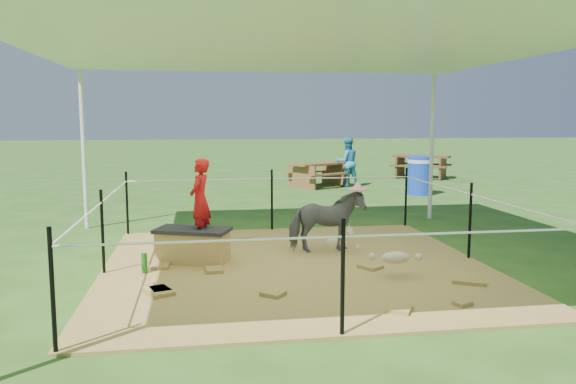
{
  "coord_description": "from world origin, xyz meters",
  "views": [
    {
      "loc": [
        -1.14,
        -6.57,
        1.79
      ],
      "look_at": [
        0.0,
        0.6,
        0.85
      ],
      "focal_mm": 35.0,
      "sensor_mm": 36.0,
      "label": 1
    }
  ],
  "objects": [
    {
      "name": "ground",
      "position": [
        0.0,
        0.0,
        0.0
      ],
      "size": [
        90.0,
        90.0,
        0.0
      ],
      "primitive_type": "plane",
      "color": "#2D5919",
      "rests_on": "ground"
    },
    {
      "name": "hay_patch",
      "position": [
        0.0,
        0.0,
        0.01
      ],
      "size": [
        4.6,
        4.6,
        0.03
      ],
      "primitive_type": "cube",
      "color": "brown",
      "rests_on": "ground"
    },
    {
      "name": "canopy_tent",
      "position": [
        0.0,
        0.0,
        2.69
      ],
      "size": [
        6.3,
        6.3,
        2.9
      ],
      "color": "silver",
      "rests_on": "ground"
    },
    {
      "name": "rope_fence",
      "position": [
        0.0,
        -0.0,
        0.64
      ],
      "size": [
        4.54,
        4.54,
        1.0
      ],
      "color": "black",
      "rests_on": "ground"
    },
    {
      "name": "straw_bale",
      "position": [
        -1.24,
        0.36,
        0.22
      ],
      "size": [
        0.94,
        0.69,
        0.37
      ],
      "primitive_type": "cube",
      "rotation": [
        0.0,
        0.0,
        -0.36
      ],
      "color": "#B68742",
      "rests_on": "hay_patch"
    },
    {
      "name": "dark_cloth",
      "position": [
        -1.24,
        0.36,
        0.43
      ],
      "size": [
        1.01,
        0.76,
        0.05
      ],
      "primitive_type": "cube",
      "rotation": [
        0.0,
        0.0,
        -0.36
      ],
      "color": "black",
      "rests_on": "straw_bale"
    },
    {
      "name": "woman",
      "position": [
        -1.14,
        0.36,
        0.91
      ],
      "size": [
        0.36,
        0.43,
        1.01
      ],
      "primitive_type": "imported",
      "rotation": [
        0.0,
        0.0,
        -1.93
      ],
      "color": "red",
      "rests_on": "straw_bale"
    },
    {
      "name": "green_bottle",
      "position": [
        -1.79,
        -0.09,
        0.15
      ],
      "size": [
        0.08,
        0.08,
        0.23
      ],
      "primitive_type": "cylinder",
      "rotation": [
        0.0,
        0.0,
        -0.36
      ],
      "color": "#186516",
      "rests_on": "hay_patch"
    },
    {
      "name": "pony",
      "position": [
        0.52,
        0.61,
        0.44
      ],
      "size": [
        1.02,
        0.53,
        0.83
      ],
      "primitive_type": "imported",
      "rotation": [
        0.0,
        0.0,
        1.66
      ],
      "color": "#46474B",
      "rests_on": "hay_patch"
    },
    {
      "name": "pink_hat",
      "position": [
        0.52,
        0.61,
        0.92
      ],
      "size": [
        0.26,
        0.26,
        0.12
      ],
      "primitive_type": "cylinder",
      "color": "pink",
      "rests_on": "pony"
    },
    {
      "name": "foal",
      "position": [
        1.02,
        -0.69,
        0.28
      ],
      "size": [
        0.91,
        0.51,
        0.5
      ],
      "primitive_type": null,
      "rotation": [
        0.0,
        0.0,
        0.01
      ],
      "color": "beige",
      "rests_on": "hay_patch"
    },
    {
      "name": "trash_barrel",
      "position": [
        4.07,
        6.11,
        0.46
      ],
      "size": [
        0.63,
        0.63,
        0.93
      ],
      "primitive_type": "cylinder",
      "rotation": [
        0.0,
        0.0,
        -0.06
      ],
      "color": "blue",
      "rests_on": "ground"
    },
    {
      "name": "picnic_table_near",
      "position": [
        2.02,
        8.05,
        0.32
      ],
      "size": [
        1.89,
        1.72,
        0.64
      ],
      "primitive_type": "cube",
      "rotation": [
        0.0,
        0.0,
        0.51
      ],
      "color": "brown",
      "rests_on": "ground"
    },
    {
      "name": "picnic_table_far",
      "position": [
        5.6,
        9.78,
        0.35
      ],
      "size": [
        2.06,
        1.92,
        0.7
      ],
      "primitive_type": "cube",
      "rotation": [
        0.0,
        0.0,
        -0.57
      ],
      "color": "#54311D",
      "rests_on": "ground"
    },
    {
      "name": "distant_person",
      "position": [
        2.77,
        7.97,
        0.66
      ],
      "size": [
        0.7,
        0.58,
        1.33
      ],
      "primitive_type": "imported",
      "rotation": [
        0.0,
        0.0,
        3.26
      ],
      "color": "#3691CD",
      "rests_on": "ground"
    }
  ]
}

